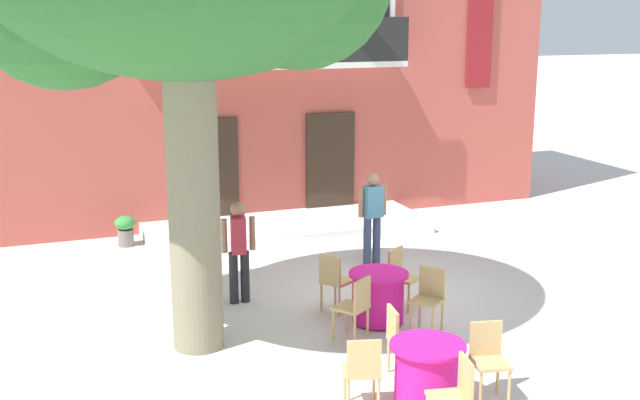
% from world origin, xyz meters
% --- Properties ---
extents(ground_plane, '(120.00, 120.00, 0.00)m').
position_xyz_m(ground_plane, '(0.00, 0.00, 0.00)').
color(ground_plane, silver).
extents(building_facade, '(13.00, 5.09, 7.50)m').
position_xyz_m(building_facade, '(-0.30, 6.99, 3.75)').
color(building_facade, '#B24C42').
rests_on(building_facade, ground).
extents(entrance_step_platform, '(5.66, 2.00, 0.25)m').
position_xyz_m(entrance_step_platform, '(-0.30, 4.00, 0.12)').
color(entrance_step_platform, silver).
rests_on(entrance_step_platform, ground).
extents(cafe_table_near_tree, '(0.86, 0.86, 0.76)m').
position_xyz_m(cafe_table_near_tree, '(-1.05, -3.42, 0.39)').
color(cafe_table_near_tree, '#DB1984').
rests_on(cafe_table_near_tree, ground).
extents(cafe_chair_near_tree_0, '(0.45, 0.45, 0.91)m').
position_xyz_m(cafe_chair_near_tree_0, '(-1.02, -2.67, 0.53)').
color(cafe_chair_near_tree_0, tan).
rests_on(cafe_chair_near_tree_0, ground).
extents(cafe_chair_near_tree_1, '(0.49, 0.49, 0.91)m').
position_xyz_m(cafe_chair_near_tree_1, '(-1.80, -3.30, 0.53)').
color(cafe_chair_near_tree_1, tan).
rests_on(cafe_chair_near_tree_1, ground).
extents(cafe_chair_near_tree_2, '(0.47, 0.47, 0.91)m').
position_xyz_m(cafe_chair_near_tree_2, '(-1.12, -4.17, 0.53)').
color(cafe_chair_near_tree_2, tan).
rests_on(cafe_chair_near_tree_2, ground).
extents(cafe_chair_near_tree_3, '(0.47, 0.47, 0.91)m').
position_xyz_m(cafe_chair_near_tree_3, '(-0.30, -3.49, 0.53)').
color(cafe_chair_near_tree_3, tan).
rests_on(cafe_chair_near_tree_3, ground).
extents(cafe_table_middle, '(0.86, 0.86, 0.76)m').
position_xyz_m(cafe_table_middle, '(-0.53, -0.94, 0.39)').
color(cafe_table_middle, '#DB1984').
rests_on(cafe_table_middle, ground).
extents(cafe_chair_middle_0, '(0.55, 0.55, 0.91)m').
position_xyz_m(cafe_chair_middle_0, '(0.05, -0.47, 0.53)').
color(cafe_chair_middle_0, tan).
rests_on(cafe_chair_middle_0, ground).
extents(cafe_chair_middle_1, '(0.55, 0.55, 0.91)m').
position_xyz_m(cafe_chair_middle_1, '(-0.98, -0.34, 0.53)').
color(cafe_chair_middle_1, tan).
rests_on(cafe_chair_middle_1, ground).
extents(cafe_chair_middle_2, '(0.56, 0.56, 0.91)m').
position_xyz_m(cafe_chair_middle_2, '(-1.10, -1.44, 0.53)').
color(cafe_chair_middle_2, tan).
rests_on(cafe_chair_middle_2, ground).
extents(cafe_chair_middle_3, '(0.56, 0.56, 0.91)m').
position_xyz_m(cafe_chair_middle_3, '(0.00, -1.48, 0.53)').
color(cafe_chair_middle_3, tan).
rests_on(cafe_chair_middle_3, ground).
extents(ground_planter_left, '(0.40, 0.40, 0.59)m').
position_xyz_m(ground_planter_left, '(-3.48, 4.29, 0.33)').
color(ground_planter_left, slate).
rests_on(ground_planter_left, ground).
extents(pedestrian_near_entrance, '(0.53, 0.37, 1.60)m').
position_xyz_m(pedestrian_near_entrance, '(-2.20, 0.55, 0.90)').
color(pedestrian_near_entrance, '#232328').
rests_on(pedestrian_near_entrance, ground).
extents(pedestrian_mid_plaza, '(0.53, 0.28, 1.67)m').
position_xyz_m(pedestrian_mid_plaza, '(0.49, 1.58, 0.94)').
color(pedestrian_mid_plaza, '#384260').
rests_on(pedestrian_mid_plaza, ground).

